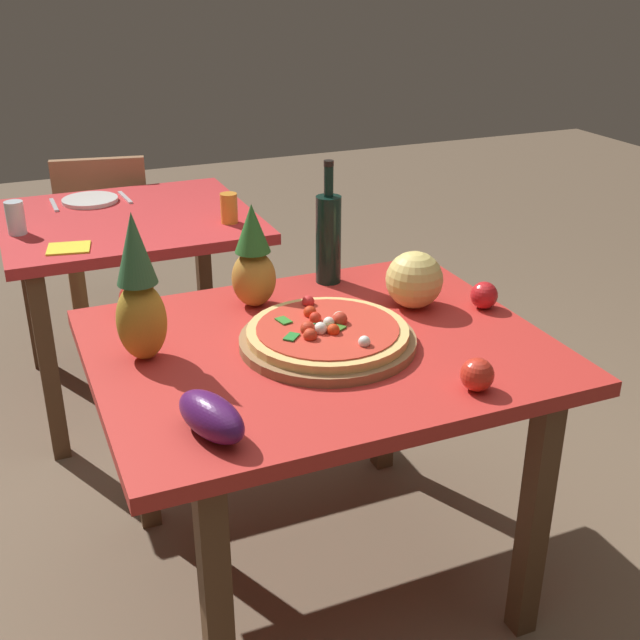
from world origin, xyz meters
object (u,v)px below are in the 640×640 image
Objects in this scene: drinking_glass_water at (16,218)px; pizza_board at (328,341)px; tomato_by_bottle at (417,268)px; tomato_beside_pepper at (477,375)px; melon at (414,280)px; knife_utensil at (125,197)px; napkin_folded at (69,248)px; pineapple_left at (139,295)px; pineapple_right at (253,261)px; tomato_at_corner at (484,295)px; dinner_plate at (90,200)px; eggplant at (211,416)px; background_table at (130,244)px; display_table at (320,374)px; bell_pepper at (135,298)px; pizza at (327,331)px; dining_chair at (106,232)px; wine_bottle at (328,237)px; drinking_glass_juice at (229,208)px; fork_utensil at (54,205)px.

pizza_board is at bearing -62.05° from drinking_glass_water.
tomato_by_bottle is 0.91× the size of tomato_beside_pepper.
knife_utensil is (-0.55, 1.43, -0.08)m from melon.
drinking_glass_water is 0.66× the size of knife_utensil.
pizza_board is at bearing -63.01° from napkin_folded.
pineapple_left is 1.26× the size of pineapple_right.
tomato_at_corner is 1.74m from dinner_plate.
eggplant is at bearing -90.61° from dinner_plate.
tomato_at_corner is 0.35× the size of dinner_plate.
napkin_folded is at bearing -130.24° from background_table.
tomato_beside_pepper is at bearing -64.82° from pineapple_right.
bell_pepper is at bearing 136.54° from display_table.
pizza is 5.35× the size of tomato_at_corner.
dining_chair is 1.95m from melon.
pizza is at bearing -14.23° from pineapple_left.
drinking_glass_juice is at bearing 98.78° from wine_bottle.
pineapple_left is 2.08× the size of knife_utensil.
pineapple_left reaches higher than bell_pepper.
tomato_at_corner is 0.70× the size of drinking_glass_juice.
dining_chair is at bearing 75.97° from dinner_plate.
display_table is at bearing -43.46° from bell_pepper.
display_table is at bearing 122.64° from pizza.
tomato_at_corner is 1.82m from fork_utensil.
drinking_glass_juice is (0.16, 0.76, -0.08)m from pineapple_right.
pizza_board is 1.60m from dinner_plate.
knife_utensil is at bearing 98.28° from pizza_board.
background_table is at bearing 100.71° from dining_chair.
pizza_board is 1.09m from drinking_glass_juice.
melon is (0.32, 0.13, 0.04)m from pizza.
tomato_at_corner is (0.06, -0.27, 0.00)m from tomato_by_bottle.
fork_utensil is (-0.12, 1.85, -0.04)m from eggplant.
pineapple_right reaches higher than bell_pepper.
tomato_beside_pepper is 0.43× the size of fork_utensil.
drinking_glass_juice reaches higher than pizza.
fork_utensil is (-0.10, 1.16, -0.04)m from bell_pepper.
tomato_beside_pepper is 0.56× the size of napkin_folded.
knife_utensil is at bearing 81.53° from pineapple_left.
melon reaches higher than knife_utensil.
wine_bottle is at bearing 132.30° from tomato_at_corner.
wine_bottle is 1.29m from dinner_plate.
tomato_by_bottle is at bearing -5.24° from bell_pepper.
pizza is at bearing 37.21° from eggplant.
eggplant reaches higher than tomato_beside_pepper.
dinner_plate is at bearing 115.11° from wine_bottle.
dinner_plate is (0.30, 0.31, -0.05)m from drinking_glass_water.
melon is 0.22m from tomato_by_bottle.
bell_pepper is at bearing 83.53° from pineapple_left.
dining_chair is at bearing 84.72° from bell_pepper.
pineapple_right is 0.65m from tomato_at_corner.
dining_chair reaches higher than napkin_folded.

